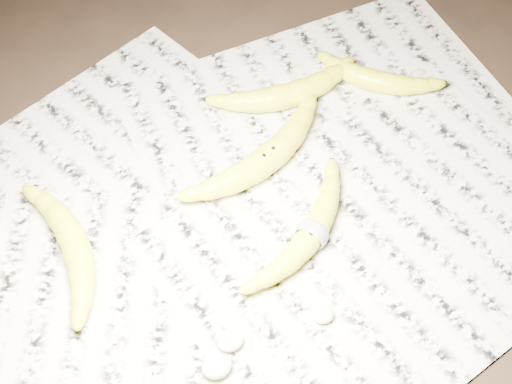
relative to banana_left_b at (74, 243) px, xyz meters
name	(u,v)px	position (x,y,z in m)	size (l,w,h in m)	color
ground	(269,229)	(0.24, -0.06, -0.03)	(3.00, 3.00, 0.00)	black
newspaper_patch	(247,225)	(0.22, -0.05, -0.02)	(0.90, 0.70, 0.01)	#BCB6A1
banana_left_b	(74,243)	(0.00, 0.00, 0.00)	(0.19, 0.06, 0.04)	yellow
banana_center	(267,158)	(0.28, 0.03, 0.00)	(0.22, 0.07, 0.04)	yellow
banana_taped	(312,233)	(0.29, -0.10, 0.00)	(0.20, 0.06, 0.03)	yellow
banana_upper_a	(289,93)	(0.36, 0.13, 0.00)	(0.20, 0.06, 0.04)	yellow
banana_upper_b	(376,79)	(0.49, 0.11, 0.00)	(0.16, 0.05, 0.03)	yellow
measuring_tape	(312,233)	(0.29, -0.10, 0.00)	(0.04, 0.04, 0.00)	white
flesh_chunk_a	(217,365)	(0.11, -0.22, -0.01)	(0.04, 0.03, 0.02)	#F7EBBF
flesh_chunk_b	(230,339)	(0.14, -0.19, -0.01)	(0.03, 0.03, 0.02)	#F7EBBF
flesh_chunk_c	(324,314)	(0.26, -0.20, -0.01)	(0.03, 0.02, 0.02)	#F7EBBF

